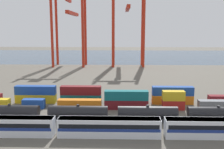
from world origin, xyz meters
The scene contains 21 objects.
ground_plane centered at (0.00, 40.00, 0.00)m, with size 420.00×420.00×0.00m, color #5B564C.
harbour_water centered at (0.00, 145.76, 0.00)m, with size 400.00×110.00×0.01m, color #384C60.
passenger_train centered at (0.50, -19.90, 2.14)m, with size 65.47×3.14×3.90m.
freight_tank_row centered at (1.02, -10.90, 1.94)m, with size 64.37×2.72×4.18m.
shipping_container_1 centered at (-21.51, -0.53, 1.30)m, with size 6.04×2.44×2.60m, color #1C4299.
shipping_container_2 centered at (-8.49, -0.53, 1.30)m, with size 12.10×2.44×2.60m, color orange.
shipping_container_3 centered at (4.53, -0.53, 1.30)m, with size 12.10×2.44×2.60m, color maroon.
shipping_container_4 centered at (4.53, -0.53, 3.90)m, with size 12.10×2.44×2.60m, color #146066.
shipping_container_5 centered at (17.54, -0.53, 1.30)m, with size 6.04×2.44×2.60m, color #AD211C.
shipping_container_6 centered at (17.54, -0.53, 3.90)m, with size 6.04×2.44×2.60m, color gold.
shipping_container_7 centered at (30.56, -0.53, 1.30)m, with size 12.10×2.44×2.60m, color slate.
shipping_container_10 centered at (-22.60, 5.06, 1.30)m, with size 12.10×2.44×2.60m, color gold.
shipping_container_11 centered at (-22.60, 5.06, 3.90)m, with size 12.10×2.44×2.60m, color #1C4299.
shipping_container_12 centered at (-8.93, 5.06, 1.30)m, with size 12.10×2.44×2.60m, color #146066.
shipping_container_13 centered at (-8.93, 5.06, 3.90)m, with size 12.10×2.44×2.60m, color maroon.
shipping_container_14 centered at (4.75, 5.06, 1.30)m, with size 12.10×2.44×2.60m, color #AD211C.
shipping_container_15 centered at (18.42, 5.06, 1.30)m, with size 12.10×2.44×2.60m, color orange.
shipping_container_16 centered at (18.42, 5.06, 3.90)m, with size 12.10×2.44×2.60m, color #1C4299.
shipping_container_17 centered at (32.10, 5.06, 1.30)m, with size 6.04×2.44×2.60m, color maroon.
gantry_crane_west centered at (-26.98, 88.62, 26.79)m, with size 19.16×38.11×43.68m.
gantry_crane_central centered at (7.60, 88.53, 28.78)m, with size 18.99×37.11×47.26m.
Camera 1 is at (2.55, -72.67, 22.19)m, focal length 42.94 mm.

